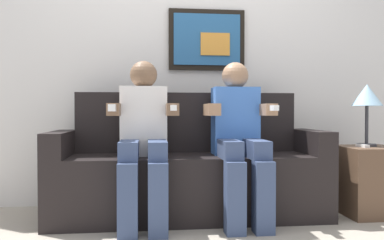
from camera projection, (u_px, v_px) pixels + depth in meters
ground_plane at (195, 230)px, 2.46m from camera, size 5.64×5.64×0.00m
back_wall_assembly at (185, 46)px, 3.20m from camera, size 4.34×0.10×2.60m
couch at (189, 173)px, 2.78m from camera, size 1.94×0.58×0.90m
person_on_left at (143, 134)px, 2.57m from camera, size 0.46×0.56×1.11m
person_on_right at (239, 134)px, 2.65m from camera, size 0.46×0.56×1.11m
side_table_right at (369, 181)px, 2.82m from camera, size 0.40×0.40×0.50m
table_lamp at (367, 98)px, 2.84m from camera, size 0.22×0.22×0.46m
spare_remote_on_table at (362, 146)px, 2.78m from camera, size 0.04×0.13×0.02m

